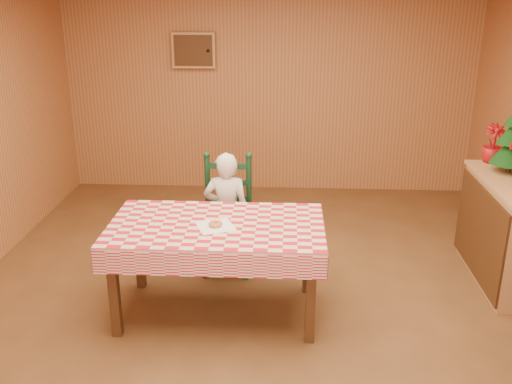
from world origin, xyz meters
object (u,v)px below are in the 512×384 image
(ladder_chair, at_px, (227,217))
(shelf_unit, at_px, (509,232))
(seated_child, at_px, (227,213))
(christmas_tree, at_px, (512,141))
(dining_table, at_px, (217,234))

(ladder_chair, xyz_separation_m, shelf_unit, (2.47, -0.11, -0.04))
(seated_child, bearing_deg, christmas_tree, -175.56)
(shelf_unit, distance_m, christmas_tree, 0.79)
(dining_table, xyz_separation_m, shelf_unit, (2.47, 0.67, -0.22))
(seated_child, xyz_separation_m, christmas_tree, (2.48, 0.19, 0.65))
(ladder_chair, distance_m, shelf_unit, 2.48)
(shelf_unit, relative_size, christmas_tree, 2.00)
(ladder_chair, bearing_deg, shelf_unit, -2.64)
(dining_table, bearing_deg, ladder_chair, 90.00)
(seated_child, relative_size, shelf_unit, 0.91)
(ladder_chair, xyz_separation_m, seated_child, (0.00, -0.06, 0.06))
(shelf_unit, xyz_separation_m, christmas_tree, (0.01, 0.25, 0.74))
(christmas_tree, bearing_deg, shelf_unit, -91.98)
(seated_child, bearing_deg, ladder_chair, -90.00)
(seated_child, distance_m, shelf_unit, 2.48)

